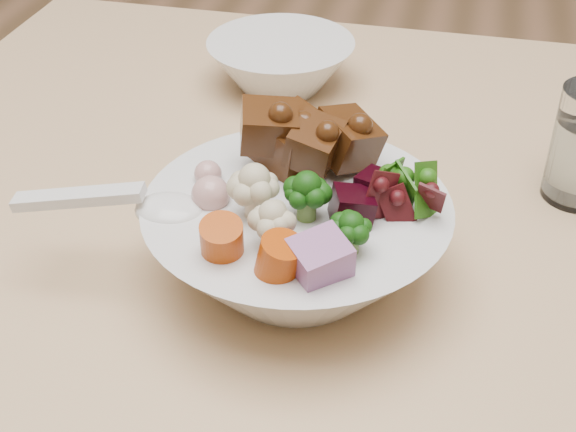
% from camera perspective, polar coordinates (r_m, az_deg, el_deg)
% --- Properties ---
extents(food_bowl, '(0.25, 0.25, 0.13)m').
position_cam_1_polar(food_bowl, '(0.65, 0.83, -1.27)').
color(food_bowl, silver).
rests_on(food_bowl, dining_table).
extents(soup_spoon, '(0.16, 0.05, 0.03)m').
position_cam_1_polar(soup_spoon, '(0.64, -10.08, 0.64)').
color(soup_spoon, silver).
rests_on(soup_spoon, food_bowl).
extents(side_bowl, '(0.17, 0.17, 0.06)m').
position_cam_1_polar(side_bowl, '(0.95, -0.52, 10.74)').
color(side_bowl, silver).
rests_on(side_bowl, dining_table).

